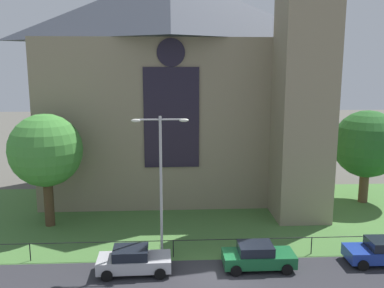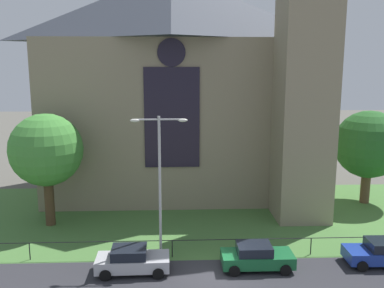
{
  "view_description": "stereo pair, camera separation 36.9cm",
  "coord_description": "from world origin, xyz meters",
  "views": [
    {
      "loc": [
        -2.6,
        -21.9,
        11.74
      ],
      "look_at": [
        -0.98,
        8.0,
        6.17
      ],
      "focal_mm": 39.09,
      "sensor_mm": 36.0,
      "label": 1
    },
    {
      "loc": [
        -2.23,
        -21.92,
        11.74
      ],
      "look_at": [
        -0.98,
        8.0,
        6.17
      ],
      "focal_mm": 39.09,
      "sensor_mm": 36.0,
      "label": 2
    }
  ],
  "objects": [
    {
      "name": "ground",
      "position": [
        0.0,
        10.0,
        0.0
      ],
      "size": [
        160.0,
        160.0,
        0.0
      ],
      "primitive_type": "plane",
      "color": "#56544C"
    },
    {
      "name": "grass_verge",
      "position": [
        0.0,
        8.0,
        0.0
      ],
      "size": [
        120.0,
        20.0,
        0.01
      ],
      "primitive_type": "cube",
      "color": "#477538",
      "rests_on": "ground"
    },
    {
      "name": "streetlamp_near",
      "position": [
        -3.15,
        2.4,
        5.59
      ],
      "size": [
        3.37,
        0.26,
        8.89
      ],
      "color": "#B2B2B7",
      "rests_on": "ground"
    },
    {
      "name": "tree_left_near",
      "position": [
        -11.62,
        8.36,
        5.71
      ],
      "size": [
        5.32,
        5.32,
        8.41
      ],
      "color": "#4C3823",
      "rests_on": "ground"
    },
    {
      "name": "parked_car_silver",
      "position": [
        -4.75,
        0.65,
        0.74
      ],
      "size": [
        4.24,
        2.1,
        1.51
      ],
      "rotation": [
        0.0,
        0.0,
        0.02
      ],
      "color": "#B7B7BC",
      "rests_on": "ground"
    },
    {
      "name": "tree_right_far",
      "position": [
        14.34,
        12.51,
        5.16
      ],
      "size": [
        5.78,
        5.78,
        8.09
      ],
      "color": "brown",
      "rests_on": "ground"
    },
    {
      "name": "iron_railing",
      "position": [
        -2.44,
        2.5,
        0.98
      ],
      "size": [
        35.12,
        0.07,
        1.13
      ],
      "color": "black",
      "rests_on": "ground"
    },
    {
      "name": "parked_car_blue",
      "position": [
        10.14,
        1.03,
        0.74
      ],
      "size": [
        4.24,
        2.11,
        1.51
      ],
      "rotation": [
        0.0,
        0.0,
        3.12
      ],
      "color": "#1E3899",
      "rests_on": "ground"
    },
    {
      "name": "parked_car_green",
      "position": [
        2.51,
        0.81,
        0.74
      ],
      "size": [
        4.2,
        2.03,
        1.51
      ],
      "rotation": [
        0.0,
        0.0,
        0.0
      ],
      "color": "#196033",
      "rests_on": "ground"
    },
    {
      "name": "church_building",
      "position": [
        -1.67,
        16.59,
        10.27
      ],
      "size": [
        23.2,
        16.2,
        26.0
      ],
      "color": "gray",
      "rests_on": "ground"
    }
  ]
}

